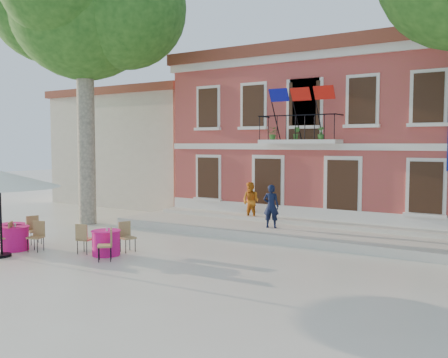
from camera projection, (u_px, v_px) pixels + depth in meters
ground at (170, 250)px, 16.03m from camera, size 90.00×90.00×0.00m
main_building at (339, 136)px, 23.06m from camera, size 13.50×9.59×7.50m
neighbor_west at (162, 147)px, 30.15m from camera, size 9.40×9.40×6.40m
terrace at (286, 231)px, 18.63m from camera, size 14.00×3.40×0.30m
plane_tree_west at (84, 6)px, 20.70m from camera, size 6.30×6.30×12.38m
pedestrian_navy at (271, 206)px, 18.46m from camera, size 0.67×0.53×1.61m
pedestrian_orange at (251, 201)px, 20.31m from camera, size 0.80×0.65×1.56m
cafe_table_0 at (15, 237)px, 16.00m from camera, size 1.95×1.03×0.95m
cafe_table_1 at (106, 241)px, 15.27m from camera, size 1.79×1.82×0.95m
cafe_table_2 at (11, 234)px, 16.54m from camera, size 1.77×1.84×0.95m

